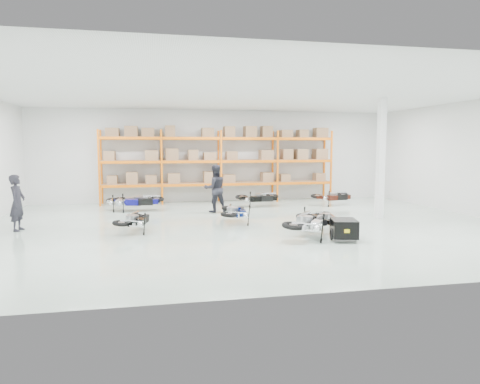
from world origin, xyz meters
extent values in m
plane|color=silver|center=(0.00, 0.00, 0.00)|extent=(18.00, 18.00, 0.00)
plane|color=white|center=(0.00, 0.00, 4.50)|extent=(18.00, 18.00, 0.00)
plane|color=silver|center=(0.00, 7.00, 2.25)|extent=(18.00, 0.00, 18.00)
plane|color=silver|center=(0.00, -7.00, 2.25)|extent=(18.00, 0.00, 18.00)
plane|color=silver|center=(9.00, 0.00, 2.25)|extent=(0.00, 14.00, 14.00)
cube|color=orange|center=(-5.60, 6.00, 1.75)|extent=(0.08, 0.08, 3.50)
cube|color=orange|center=(-5.60, 6.90, 1.75)|extent=(0.08, 0.08, 3.50)
cube|color=orange|center=(-2.80, 6.00, 1.75)|extent=(0.08, 0.08, 3.50)
cube|color=orange|center=(-2.80, 6.90, 1.75)|extent=(0.08, 0.08, 3.50)
cube|color=orange|center=(0.00, 6.00, 1.75)|extent=(0.08, 0.08, 3.50)
cube|color=orange|center=(0.00, 6.90, 1.75)|extent=(0.08, 0.08, 3.50)
cube|color=orange|center=(2.80, 6.00, 1.75)|extent=(0.08, 0.08, 3.50)
cube|color=orange|center=(2.80, 6.90, 1.75)|extent=(0.08, 0.08, 3.50)
cube|color=orange|center=(5.60, 6.00, 1.75)|extent=(0.08, 0.08, 3.50)
cube|color=orange|center=(5.60, 6.90, 1.75)|extent=(0.08, 0.08, 3.50)
cube|color=orange|center=(-4.20, 6.00, 0.90)|extent=(2.70, 0.08, 0.12)
cube|color=orange|center=(-4.20, 6.90, 0.90)|extent=(2.70, 0.08, 0.12)
cube|color=#916D4B|center=(-4.20, 6.45, 0.97)|extent=(2.68, 0.88, 0.02)
cube|color=#916D4B|center=(-4.20, 6.45, 1.20)|extent=(2.40, 0.70, 0.44)
cube|color=orange|center=(-1.40, 6.00, 0.90)|extent=(2.70, 0.08, 0.12)
cube|color=orange|center=(-1.40, 6.90, 0.90)|extent=(2.70, 0.08, 0.12)
cube|color=#916D4B|center=(-1.40, 6.45, 0.97)|extent=(2.68, 0.88, 0.02)
cube|color=#916D4B|center=(-1.40, 6.45, 1.20)|extent=(2.40, 0.70, 0.44)
cube|color=orange|center=(1.40, 6.00, 0.90)|extent=(2.70, 0.08, 0.12)
cube|color=orange|center=(1.40, 6.90, 0.90)|extent=(2.70, 0.08, 0.12)
cube|color=#916D4B|center=(1.40, 6.45, 0.97)|extent=(2.68, 0.88, 0.02)
cube|color=#916D4B|center=(1.40, 6.45, 1.20)|extent=(2.40, 0.70, 0.44)
cube|color=orange|center=(4.20, 6.00, 0.90)|extent=(2.70, 0.08, 0.12)
cube|color=orange|center=(4.20, 6.90, 0.90)|extent=(2.70, 0.08, 0.12)
cube|color=#916D4B|center=(4.20, 6.45, 0.97)|extent=(2.68, 0.88, 0.02)
cube|color=#916D4B|center=(4.20, 6.45, 1.20)|extent=(2.40, 0.70, 0.44)
cube|color=orange|center=(-4.20, 6.00, 2.00)|extent=(2.70, 0.08, 0.12)
cube|color=orange|center=(-4.20, 6.90, 2.00)|extent=(2.70, 0.08, 0.12)
cube|color=#916D4B|center=(-4.20, 6.45, 2.07)|extent=(2.68, 0.88, 0.02)
cube|color=#916D4B|center=(-4.20, 6.45, 2.30)|extent=(2.40, 0.70, 0.44)
cube|color=orange|center=(-1.40, 6.00, 2.00)|extent=(2.70, 0.08, 0.12)
cube|color=orange|center=(-1.40, 6.90, 2.00)|extent=(2.70, 0.08, 0.12)
cube|color=#916D4B|center=(-1.40, 6.45, 2.07)|extent=(2.68, 0.88, 0.02)
cube|color=#916D4B|center=(-1.40, 6.45, 2.30)|extent=(2.40, 0.70, 0.44)
cube|color=orange|center=(1.40, 6.00, 2.00)|extent=(2.70, 0.08, 0.12)
cube|color=orange|center=(1.40, 6.90, 2.00)|extent=(2.70, 0.08, 0.12)
cube|color=#916D4B|center=(1.40, 6.45, 2.07)|extent=(2.68, 0.88, 0.02)
cube|color=#916D4B|center=(1.40, 6.45, 2.30)|extent=(2.40, 0.70, 0.44)
cube|color=orange|center=(4.20, 6.00, 2.00)|extent=(2.70, 0.08, 0.12)
cube|color=orange|center=(4.20, 6.90, 2.00)|extent=(2.70, 0.08, 0.12)
cube|color=#916D4B|center=(4.20, 6.45, 2.07)|extent=(2.68, 0.88, 0.02)
cube|color=#916D4B|center=(4.20, 6.45, 2.30)|extent=(2.40, 0.70, 0.44)
cube|color=orange|center=(-4.20, 6.00, 3.10)|extent=(2.70, 0.08, 0.12)
cube|color=orange|center=(-4.20, 6.90, 3.10)|extent=(2.70, 0.08, 0.12)
cube|color=#916D4B|center=(-4.20, 6.45, 3.17)|extent=(2.68, 0.88, 0.02)
cube|color=#916D4B|center=(-4.20, 6.45, 3.40)|extent=(2.40, 0.70, 0.44)
cube|color=orange|center=(-1.40, 6.00, 3.10)|extent=(2.70, 0.08, 0.12)
cube|color=orange|center=(-1.40, 6.90, 3.10)|extent=(2.70, 0.08, 0.12)
cube|color=#916D4B|center=(-1.40, 6.45, 3.17)|extent=(2.68, 0.88, 0.02)
cube|color=#916D4B|center=(-1.40, 6.45, 3.40)|extent=(2.40, 0.70, 0.44)
cube|color=orange|center=(1.40, 6.00, 3.10)|extent=(2.70, 0.08, 0.12)
cube|color=orange|center=(1.40, 6.90, 3.10)|extent=(2.70, 0.08, 0.12)
cube|color=#916D4B|center=(1.40, 6.45, 3.17)|extent=(2.68, 0.88, 0.02)
cube|color=#916D4B|center=(1.40, 6.45, 3.40)|extent=(2.40, 0.70, 0.44)
cube|color=orange|center=(4.20, 6.00, 3.10)|extent=(2.70, 0.08, 0.12)
cube|color=orange|center=(4.20, 6.90, 3.10)|extent=(2.70, 0.08, 0.12)
cube|color=#916D4B|center=(4.20, 6.45, 3.17)|extent=(2.68, 0.88, 0.02)
cube|color=#916D4B|center=(4.20, 6.45, 3.40)|extent=(2.40, 0.70, 0.44)
cube|color=white|center=(5.20, 0.50, 2.25)|extent=(0.25, 0.25, 4.50)
cube|color=black|center=(2.18, -2.91, 0.37)|extent=(0.88, 1.02, 0.51)
cube|color=yellow|center=(2.18, -3.36, 0.37)|extent=(0.15, 0.05, 0.10)
torus|color=black|center=(1.83, -2.91, 0.18)|extent=(0.07, 0.35, 0.35)
torus|color=black|center=(2.53, -2.91, 0.18)|extent=(0.07, 0.35, 0.35)
cylinder|color=black|center=(2.18, -2.32, 0.41)|extent=(0.24, 0.81, 0.04)
imported|color=#23222A|center=(-7.48, 0.53, 0.91)|extent=(0.50, 0.70, 1.82)
imported|color=#212129|center=(-0.69, 3.26, 0.98)|extent=(1.05, 0.87, 1.96)
camera|label=1|loc=(-3.13, -14.21, 2.69)|focal=32.00mm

